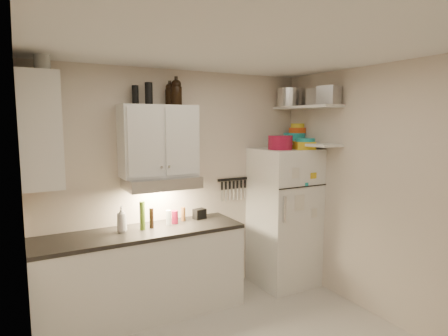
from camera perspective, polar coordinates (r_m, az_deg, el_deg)
ceiling at (r=3.00m, az=4.38°, el=18.27°), size 3.20×3.00×0.02m
back_wall at (r=4.35m, az=-6.80°, el=-2.60°), size 3.20×0.02×2.60m
left_wall at (r=2.57m, az=-28.14°, el=-10.22°), size 0.02×3.00×2.60m
right_wall at (r=4.12m, az=23.30°, el=-3.67°), size 0.02×3.00×2.60m
base_cabinet at (r=4.13m, az=-12.28°, el=-15.70°), size 2.10×0.60×0.88m
countertop at (r=3.97m, az=-12.45°, el=-9.57°), size 2.10×0.62×0.04m
upper_cabinet at (r=4.02m, az=-9.93°, el=4.09°), size 0.80×0.33×0.75m
side_cabinet at (r=3.67m, az=-26.33°, el=5.15°), size 0.33×0.55×1.00m
range_hood at (r=4.01m, az=-9.50°, el=-2.17°), size 0.76×0.46×0.12m
fridge at (r=4.76m, az=9.12°, el=-7.33°), size 0.70×0.68×1.70m
shelf_hi at (r=4.64m, az=12.46°, el=9.04°), size 0.30×0.95×0.03m
shelf_lo at (r=4.65m, az=12.31°, el=3.62°), size 0.30×0.95×0.03m
knife_strip at (r=4.63m, az=1.37°, el=-1.72°), size 0.42×0.02×0.03m
dutch_oven at (r=4.46m, az=8.57°, el=3.86°), size 0.31×0.31×0.17m
book_stack at (r=4.57m, az=12.00°, el=3.39°), size 0.31×0.34×0.09m
spice_jar at (r=4.61m, az=11.01°, el=3.49°), size 0.06×0.06×0.10m
stock_pot at (r=4.82m, az=9.97°, el=10.53°), size 0.40×0.40×0.22m
tin_a at (r=4.58m, az=14.02°, el=10.45°), size 0.21×0.19×0.20m
tin_b at (r=4.37m, az=15.71°, el=10.61°), size 0.25×0.25×0.20m
bowl_teal at (r=4.87m, az=10.65°, el=4.63°), size 0.27×0.27×0.11m
bowl_orange at (r=4.89m, az=11.12°, el=5.66°), size 0.22×0.22×0.07m
bowl_yellow at (r=4.89m, az=11.14°, el=6.36°), size 0.17×0.17×0.05m
plates at (r=4.55m, az=12.29°, el=4.10°), size 0.30×0.30×0.06m
growler_a at (r=4.15m, az=-8.25°, el=11.08°), size 0.13×0.13×0.24m
growler_b at (r=4.11m, az=-7.28°, el=11.40°), size 0.13×0.13×0.28m
thermos_a at (r=4.02m, az=-11.39°, el=11.05°), size 0.10×0.10×0.23m
thermos_b at (r=4.03m, az=-13.37°, el=10.75°), size 0.08×0.08×0.20m
side_jar at (r=3.70m, az=-25.98°, el=14.34°), size 0.17×0.17×0.18m
soap_bottle at (r=3.93m, az=-15.33°, el=-7.31°), size 0.14×0.14×0.30m
pepper_mill at (r=4.25m, az=-6.23°, el=-6.99°), size 0.06×0.06×0.16m
oil_bottle at (r=3.96m, az=-12.33°, el=-7.11°), size 0.07×0.07×0.30m
vinegar_bottle at (r=4.01m, az=-10.99°, el=-7.50°), size 0.05×0.05×0.21m
clear_bottle at (r=4.09m, az=-8.44°, el=-7.52°), size 0.06×0.06×0.16m
red_jar at (r=4.15m, az=-7.51°, el=-7.43°), size 0.07×0.07×0.14m
caddy at (r=4.32m, az=-3.75°, el=-6.99°), size 0.15×0.12×0.11m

